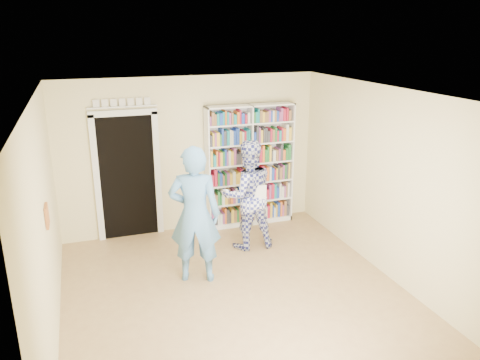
% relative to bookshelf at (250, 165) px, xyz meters
% --- Properties ---
extents(floor, '(5.00, 5.00, 0.00)m').
position_rel_bookshelf_xyz_m(floor, '(-1.03, -2.34, -1.11)').
color(floor, '#9A744A').
rests_on(floor, ground).
extents(ceiling, '(5.00, 5.00, 0.00)m').
position_rel_bookshelf_xyz_m(ceiling, '(-1.03, -2.34, 1.59)').
color(ceiling, white).
rests_on(ceiling, wall_back).
extents(wall_back, '(4.50, 0.00, 4.50)m').
position_rel_bookshelf_xyz_m(wall_back, '(-1.03, 0.16, 0.24)').
color(wall_back, beige).
rests_on(wall_back, floor).
extents(wall_left, '(0.00, 5.00, 5.00)m').
position_rel_bookshelf_xyz_m(wall_left, '(-3.28, -2.34, 0.24)').
color(wall_left, beige).
rests_on(wall_left, floor).
extents(wall_right, '(0.00, 5.00, 5.00)m').
position_rel_bookshelf_xyz_m(wall_right, '(1.22, -2.34, 0.24)').
color(wall_right, beige).
rests_on(wall_right, floor).
extents(bookshelf, '(1.59, 0.30, 2.19)m').
position_rel_bookshelf_xyz_m(bookshelf, '(0.00, 0.00, 0.00)').
color(bookshelf, white).
rests_on(bookshelf, floor).
extents(doorway, '(1.10, 0.08, 2.43)m').
position_rel_bookshelf_xyz_m(doorway, '(-2.13, 0.13, 0.07)').
color(doorway, black).
rests_on(doorway, floor).
extents(wall_art, '(0.03, 0.25, 0.25)m').
position_rel_bookshelf_xyz_m(wall_art, '(-3.26, -2.14, 0.29)').
color(wall_art, brown).
rests_on(wall_art, wall_left).
extents(man_blue, '(0.83, 0.68, 1.97)m').
position_rel_bookshelf_xyz_m(man_blue, '(-1.43, -1.68, -0.12)').
color(man_blue, '#5286B8').
rests_on(man_blue, floor).
extents(man_plaid, '(0.90, 0.72, 1.79)m').
position_rel_bookshelf_xyz_m(man_plaid, '(-0.37, -0.92, -0.21)').
color(man_plaid, navy).
rests_on(man_plaid, floor).
extents(paper_sheet, '(0.21, 0.02, 0.29)m').
position_rel_bookshelf_xyz_m(paper_sheet, '(-0.27, -1.18, -0.12)').
color(paper_sheet, white).
rests_on(paper_sheet, man_plaid).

